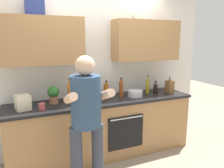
% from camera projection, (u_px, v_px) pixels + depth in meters
% --- Properties ---
extents(ground_plane, '(12.00, 12.00, 0.00)m').
position_uv_depth(ground_plane, '(104.00, 154.00, 3.53)').
color(ground_plane, gray).
extents(back_wall_unit, '(4.00, 0.39, 2.50)m').
position_uv_depth(back_wall_unit, '(97.00, 59.00, 3.47)').
color(back_wall_unit, silver).
rests_on(back_wall_unit, ground).
extents(counter, '(2.84, 0.67, 0.90)m').
position_uv_depth(counter, '(104.00, 127.00, 3.43)').
color(counter, '#A37547').
rests_on(counter, ground).
extents(person_standing, '(0.49, 0.45, 1.63)m').
position_uv_depth(person_standing, '(86.00, 115.00, 2.49)').
color(person_standing, '#383D4C').
rests_on(person_standing, ground).
extents(bottle_juice, '(0.06, 0.06, 0.34)m').
position_uv_depth(bottle_juice, '(70.00, 92.00, 3.21)').
color(bottle_juice, orange).
rests_on(bottle_juice, counter).
extents(bottle_soy, '(0.07, 0.07, 0.21)m').
position_uv_depth(bottle_soy, '(155.00, 89.00, 3.72)').
color(bottle_soy, black).
rests_on(bottle_soy, counter).
extents(bottle_vinegar, '(0.07, 0.07, 0.31)m').
position_uv_depth(bottle_vinegar, '(121.00, 89.00, 3.45)').
color(bottle_vinegar, brown).
rests_on(bottle_vinegar, counter).
extents(bottle_oil, '(0.06, 0.06, 0.31)m').
position_uv_depth(bottle_oil, '(148.00, 86.00, 3.70)').
color(bottle_oil, olive).
rests_on(bottle_oil, counter).
extents(bottle_syrup, '(0.08, 0.08, 0.28)m').
position_uv_depth(bottle_syrup, '(106.00, 91.00, 3.35)').
color(bottle_syrup, '#8C4C14').
rests_on(bottle_syrup, counter).
extents(cup_ceramic, '(0.08, 0.08, 0.09)m').
position_uv_depth(cup_ceramic, '(42.00, 107.00, 2.84)').
color(cup_ceramic, '#BF4C47').
rests_on(cup_ceramic, counter).
extents(cup_stoneware, '(0.08, 0.08, 0.10)m').
position_uv_depth(cup_stoneware, '(86.00, 101.00, 3.06)').
color(cup_stoneware, slate).
rests_on(cup_stoneware, counter).
extents(mixing_bowl, '(0.23, 0.23, 0.10)m').
position_uv_depth(mixing_bowl, '(135.00, 93.00, 3.51)').
color(mixing_bowl, silver).
rests_on(mixing_bowl, counter).
extents(knife_block, '(0.10, 0.14, 0.28)m').
position_uv_depth(knife_block, '(169.00, 87.00, 3.71)').
color(knife_block, brown).
rests_on(knife_block, counter).
extents(potted_herb, '(0.16, 0.16, 0.26)m').
position_uv_depth(potted_herb, '(53.00, 94.00, 3.11)').
color(potted_herb, '#9E6647').
rests_on(potted_herb, counter).
extents(grocery_bag_rice, '(0.21, 0.21, 0.19)m').
position_uv_depth(grocery_bag_rice, '(23.00, 103.00, 2.84)').
color(grocery_bag_rice, beige).
rests_on(grocery_bag_rice, counter).
extents(grocery_bag_bread, '(0.19, 0.21, 0.23)m').
position_uv_depth(grocery_bag_bread, '(92.00, 92.00, 3.33)').
color(grocery_bag_bread, tan).
rests_on(grocery_bag_bread, counter).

